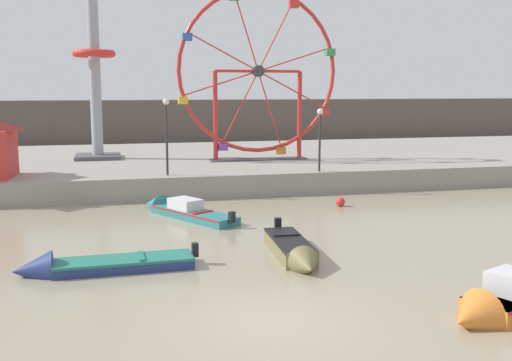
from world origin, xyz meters
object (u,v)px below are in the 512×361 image
drop_tower_steel_tower (95,79)px  mooring_buoy_orange (341,202)px  motorboat_navy_blue (88,266)px  promenade_lamp_near (166,125)px  motorboat_orange_hull (505,302)px  promenade_lamp_far (320,130)px  ferris_wheel_red_frame (258,75)px  motorboat_olive_wood (294,251)px  motorboat_teal_painted (178,210)px

drop_tower_steel_tower → mooring_buoy_orange: size_ratio=24.71×
motorboat_navy_blue → promenade_lamp_near: bearing=-108.1°
motorboat_orange_hull → promenade_lamp_far: size_ratio=1.40×
drop_tower_steel_tower → promenade_lamp_far: (11.67, -9.02, -2.74)m
mooring_buoy_orange → promenade_lamp_near: bearing=152.0°
motorboat_navy_blue → drop_tower_steel_tower: drop_tower_steel_tower is taller
motorboat_orange_hull → drop_tower_steel_tower: size_ratio=0.43×
mooring_buoy_orange → promenade_lamp_far: bearing=86.7°
promenade_lamp_far → ferris_wheel_red_frame: bearing=108.3°
promenade_lamp_far → mooring_buoy_orange: promenade_lamp_far is taller
motorboat_olive_wood → promenade_lamp_near: promenade_lamp_near is taller
motorboat_orange_hull → drop_tower_steel_tower: drop_tower_steel_tower is taller
motorboat_olive_wood → motorboat_orange_hull: size_ratio=1.01×
motorboat_orange_hull → promenade_lamp_far: (1.34, 17.79, 3.12)m
mooring_buoy_orange → motorboat_teal_painted: bearing=-178.9°
motorboat_navy_blue → ferris_wheel_red_frame: 21.07m
ferris_wheel_red_frame → drop_tower_steel_tower: 10.22m
motorboat_olive_wood → promenade_lamp_far: bearing=160.3°
motorboat_navy_blue → ferris_wheel_red_frame: ferris_wheel_red_frame is taller
motorboat_navy_blue → motorboat_orange_hull: (10.29, -6.04, 0.12)m
drop_tower_steel_tower → promenade_lamp_near: drop_tower_steel_tower is taller
motorboat_teal_painted → promenade_lamp_near: (-0.06, 4.33, 3.51)m
motorboat_olive_wood → motorboat_orange_hull: bearing=35.7°
ferris_wheel_red_frame → drop_tower_steel_tower: size_ratio=0.96×
motorboat_navy_blue → promenade_lamp_near: promenade_lamp_near is taller
promenade_lamp_far → mooring_buoy_orange: size_ratio=7.63×
motorboat_navy_blue → motorboat_teal_painted: size_ratio=0.97×
promenade_lamp_near → promenade_lamp_far: bearing=-3.2°
motorboat_navy_blue → motorboat_teal_painted: motorboat_teal_painted is taller
motorboat_olive_wood → motorboat_navy_blue: size_ratio=0.84×
motorboat_teal_painted → promenade_lamp_near: bearing=-29.6°
ferris_wheel_red_frame → promenade_lamp_far: (1.94, -5.90, -3.00)m
motorboat_orange_hull → promenade_lamp_far: 18.11m
ferris_wheel_red_frame → promenade_lamp_far: bearing=-71.7°
motorboat_orange_hull → mooring_buoy_orange: size_ratio=10.66×
motorboat_orange_hull → promenade_lamp_near: 19.75m
motorboat_orange_hull → mooring_buoy_orange: bearing=-118.3°
motorboat_orange_hull → ferris_wheel_red_frame: size_ratio=0.45×
mooring_buoy_orange → ferris_wheel_red_frame: bearing=100.2°
drop_tower_steel_tower → promenade_lamp_far: bearing=-37.7°
drop_tower_steel_tower → mooring_buoy_orange: drop_tower_steel_tower is taller
motorboat_navy_blue → mooring_buoy_orange: bearing=-146.7°
motorboat_olive_wood → motorboat_navy_blue: motorboat_olive_wood is taller
motorboat_olive_wood → ferris_wheel_red_frame: (3.12, 17.82, 6.13)m
motorboat_navy_blue → motorboat_olive_wood: bearing=176.6°
motorboat_olive_wood → drop_tower_steel_tower: drop_tower_steel_tower is taller
motorboat_navy_blue → motorboat_orange_hull: bearing=147.8°
drop_tower_steel_tower → motorboat_olive_wood: bearing=-72.5°
motorboat_navy_blue → drop_tower_steel_tower: bearing=-91.7°
motorboat_orange_hull → motorboat_teal_painted: 15.43m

